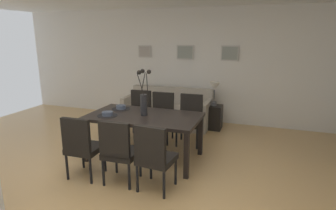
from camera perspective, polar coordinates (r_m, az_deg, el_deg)
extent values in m
plane|color=tan|center=(4.06, -7.96, -15.41)|extent=(9.00, 9.00, 0.00)
cube|color=silver|center=(6.62, 4.70, 8.07)|extent=(9.00, 0.10, 2.60)
cube|color=black|center=(4.51, -4.92, -2.38)|extent=(1.80, 0.99, 0.05)
cube|color=black|center=(4.77, 6.67, -6.18)|extent=(0.07, 0.07, 0.69)
cube|color=black|center=(5.37, -11.14, -4.03)|extent=(0.07, 0.07, 0.69)
cube|color=black|center=(3.98, 3.81, -10.33)|extent=(0.07, 0.07, 0.69)
cube|color=black|center=(4.68, -16.57, -7.10)|extent=(0.07, 0.07, 0.69)
cube|color=black|center=(4.19, -16.54, -8.51)|extent=(0.45, 0.45, 0.08)
cube|color=black|center=(3.96, -18.34, -5.98)|extent=(0.42, 0.07, 0.48)
cylinder|color=black|center=(4.33, -12.79, -10.82)|extent=(0.04, 0.04, 0.38)
cylinder|color=black|center=(4.53, -17.01, -9.99)|extent=(0.04, 0.04, 0.38)
cylinder|color=black|center=(4.05, -15.55, -12.88)|extent=(0.04, 0.04, 0.38)
cylinder|color=black|center=(4.25, -19.94, -11.86)|extent=(0.04, 0.04, 0.38)
cube|color=black|center=(5.54, -6.19, -2.44)|extent=(0.46, 0.46, 0.08)
cube|color=black|center=(5.64, -5.50, 0.61)|extent=(0.42, 0.08, 0.48)
cylinder|color=black|center=(5.53, -8.73, -5.09)|extent=(0.04, 0.04, 0.38)
cylinder|color=black|center=(5.38, -5.06, -5.52)|extent=(0.04, 0.04, 0.38)
cylinder|color=black|center=(5.85, -7.11, -3.94)|extent=(0.04, 0.04, 0.38)
cylinder|color=black|center=(5.71, -3.62, -4.31)|extent=(0.04, 0.04, 0.38)
cube|color=black|center=(3.93, -9.45, -9.68)|extent=(0.46, 0.46, 0.08)
cube|color=black|center=(3.67, -10.92, -7.08)|extent=(0.42, 0.08, 0.48)
cylinder|color=black|center=(4.11, -5.70, -11.98)|extent=(0.04, 0.04, 0.38)
cylinder|color=black|center=(4.26, -10.53, -11.19)|extent=(0.04, 0.04, 0.38)
cylinder|color=black|center=(3.80, -7.94, -14.34)|extent=(0.04, 0.04, 0.38)
cylinder|color=black|center=(3.96, -13.09, -13.35)|extent=(0.04, 0.04, 0.38)
cube|color=black|center=(5.31, -1.58, -3.09)|extent=(0.47, 0.47, 0.08)
cube|color=black|center=(5.42, -0.99, 0.10)|extent=(0.42, 0.08, 0.48)
cylinder|color=black|center=(5.28, -4.16, -5.89)|extent=(0.04, 0.04, 0.38)
cylinder|color=black|center=(5.16, -0.18, -6.31)|extent=(0.04, 0.04, 0.38)
cylinder|color=black|center=(5.61, -2.83, -4.63)|extent=(0.04, 0.04, 0.38)
cylinder|color=black|center=(5.51, 0.93, -4.98)|extent=(0.04, 0.04, 0.38)
cube|color=black|center=(3.71, -2.30, -10.98)|extent=(0.47, 0.47, 0.08)
cube|color=black|center=(3.45, -3.75, -8.28)|extent=(0.42, 0.09, 0.48)
cylinder|color=black|center=(3.89, 1.58, -13.45)|extent=(0.04, 0.04, 0.38)
cylinder|color=black|center=(4.04, -3.53, -12.42)|extent=(0.04, 0.04, 0.38)
cylinder|color=black|center=(3.59, -0.82, -16.02)|extent=(0.04, 0.04, 0.38)
cylinder|color=black|center=(3.74, -6.29, -14.75)|extent=(0.04, 0.04, 0.38)
cube|color=black|center=(5.17, 4.33, -3.63)|extent=(0.46, 0.46, 0.08)
cube|color=black|center=(5.28, 4.82, -0.34)|extent=(0.42, 0.08, 0.48)
cylinder|color=black|center=(5.11, 1.73, -6.54)|extent=(0.04, 0.04, 0.38)
cylinder|color=black|center=(5.03, 5.94, -6.94)|extent=(0.04, 0.04, 0.38)
cylinder|color=black|center=(5.46, 2.76, -5.18)|extent=(0.04, 0.04, 0.38)
cylinder|color=black|center=(5.38, 6.70, -5.53)|extent=(0.04, 0.04, 0.38)
cylinder|color=#232326|center=(4.46, -4.98, 0.03)|extent=(0.11, 0.11, 0.34)
cylinder|color=black|center=(4.39, -4.29, 4.21)|extent=(0.05, 0.12, 0.37)
sphere|color=black|center=(4.35, -3.94, 6.80)|extent=(0.07, 0.07, 0.07)
cylinder|color=black|center=(4.45, -5.15, 4.34)|extent=(0.08, 0.05, 0.38)
sphere|color=black|center=(4.45, -5.24, 6.94)|extent=(0.07, 0.07, 0.07)
cylinder|color=black|center=(4.35, -5.60, 4.09)|extent=(0.15, 0.06, 0.36)
sphere|color=black|center=(4.30, -5.94, 6.66)|extent=(0.07, 0.07, 0.07)
cylinder|color=black|center=(4.56, -12.29, -2.11)|extent=(0.32, 0.32, 0.01)
cylinder|color=#475166|center=(4.55, -12.31, -1.71)|extent=(0.17, 0.17, 0.06)
cylinder|color=#3C4556|center=(4.55, -12.32, -1.52)|extent=(0.13, 0.13, 0.04)
cylinder|color=black|center=(4.93, -9.59, -0.75)|extent=(0.32, 0.32, 0.01)
cylinder|color=#475166|center=(4.92, -9.61, -0.38)|extent=(0.17, 0.17, 0.06)
cylinder|color=#3C4556|center=(4.92, -9.62, -0.21)|extent=(0.13, 0.13, 0.04)
cube|color=#A89E8E|center=(6.37, -0.15, -2.12)|extent=(1.95, 0.84, 0.42)
cube|color=#A89E8E|center=(6.59, 0.84, 2.00)|extent=(1.95, 0.16, 0.38)
cube|color=#A89E8E|center=(6.06, 8.13, -0.09)|extent=(0.10, 0.84, 0.20)
cube|color=#A89E8E|center=(6.65, -7.68, 1.20)|extent=(0.10, 0.84, 0.20)
cube|color=black|center=(6.14, 9.26, -2.47)|extent=(0.36, 0.36, 0.52)
cylinder|color=#4C4C51|center=(6.06, 9.37, 0.25)|extent=(0.12, 0.12, 0.08)
cylinder|color=#4C4C51|center=(6.02, 9.44, 1.92)|extent=(0.02, 0.02, 0.30)
cone|color=silver|center=(5.98, 9.52, 3.79)|extent=(0.22, 0.22, 0.18)
cube|color=#B2ADA3|center=(6.91, -4.77, 10.87)|extent=(0.33, 0.02, 0.29)
cube|color=#9E9389|center=(6.90, -4.82, 10.86)|extent=(0.28, 0.01, 0.24)
cube|color=#B2ADA3|center=(6.56, 3.53, 10.72)|extent=(0.41, 0.02, 0.33)
cube|color=gray|center=(6.55, 3.50, 10.71)|extent=(0.36, 0.01, 0.28)
cube|color=#B2ADA3|center=(6.36, 12.55, 10.31)|extent=(0.39, 0.02, 0.33)
cube|color=gray|center=(6.35, 12.53, 10.30)|extent=(0.34, 0.01, 0.28)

